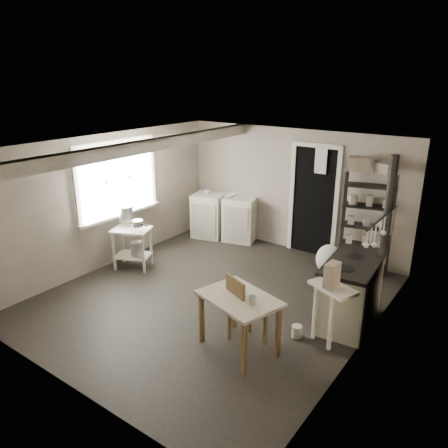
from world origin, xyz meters
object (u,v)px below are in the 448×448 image
Objects in this scene: work_table at (239,322)px; prep_table at (132,246)px; flour_sack at (329,261)px; base_cabinets at (224,217)px; shelf_rack at (368,218)px; chair at (247,308)px; stockpot at (126,214)px; stove at (350,293)px.

prep_table is at bearing 162.13° from work_table.
work_table is 2.66m from flour_sack.
shelf_rack is (2.86, 0.12, 0.49)m from base_cabinets.
flour_sack is at bearing 111.91° from chair.
flour_sack is (3.06, 1.68, -0.70)m from stockpot.
base_cabinets is at bearing 168.02° from shelf_rack.
work_table is 1.79× the size of flour_sack.
base_cabinets is at bearing 153.03° from chair.
stove is at bearing 6.05° from stockpot.
stockpot is 0.28× the size of chair.
base_cabinets reaches higher than work_table.
chair is at bearing 89.81° from work_table.
base_cabinets reaches higher than flour_sack.
shelf_rack reaches higher than stove.
prep_table is 2.16m from base_cabinets.
stove is 1.48m from chair.
stove is at bearing 77.13° from chair.
stove is (3.71, 0.47, 0.04)m from prep_table.
prep_table is 0.76× the size of work_table.
stockpot reaches higher than work_table.
prep_table is 4.03m from shelf_rack.
base_cabinets is (0.62, 2.06, -0.48)m from stockpot.
flour_sack is (2.88, 1.73, -0.16)m from prep_table.
shelf_rack is 1.86× the size of chair.
shelf_rack reaches higher than prep_table.
chair is at bearing -14.63° from stockpot.
work_table is at bearing -90.89° from flour_sack.
prep_table is 0.57m from stockpot.
stove is at bearing -42.81° from base_cabinets.
flour_sack is at bearing 89.11° from work_table.
work_table is at bearing -67.66° from base_cabinets.
base_cabinets is at bearing 147.96° from stove.
stove is at bearing 58.09° from work_table.
stove is at bearing -56.95° from flour_sack.
prep_table is at bearing -18.23° from stockpot.
prep_table is 2.72× the size of stockpot.
shelf_rack is (3.48, 2.19, 0.01)m from stockpot.
shelf_rack reaches higher than flour_sack.
base_cabinets is (0.44, 2.12, 0.06)m from prep_table.
chair reaches higher than base_cabinets.
flour_sack is at bearing 31.02° from prep_table.
flour_sack is at bearing 28.70° from stockpot.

